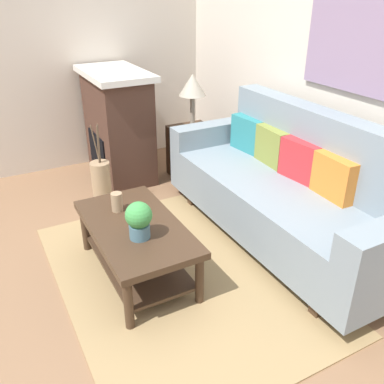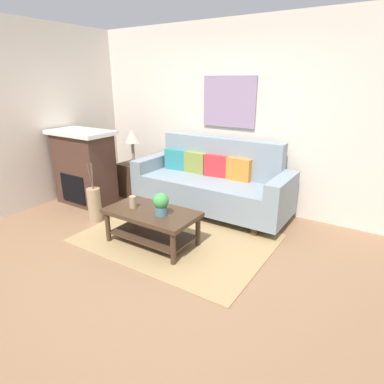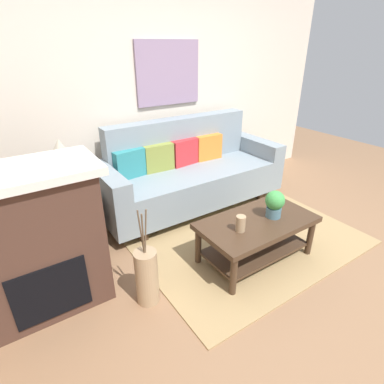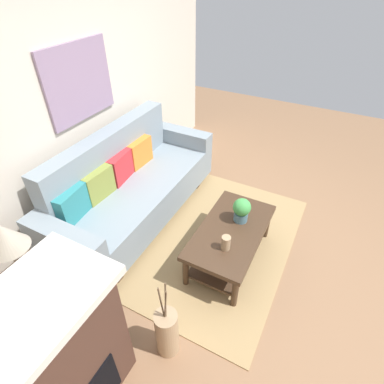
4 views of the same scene
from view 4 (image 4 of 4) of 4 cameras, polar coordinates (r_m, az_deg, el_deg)
ground_plane at (r=3.43m, az=11.69°, el=-11.51°), size 8.97×8.97×0.00m
wall_back at (r=3.53m, az=-19.54°, el=15.83°), size 4.97×0.10×2.70m
area_rug at (r=3.52m, az=3.91°, el=-8.77°), size 2.29×1.65×0.01m
couch at (r=3.59m, az=-11.15°, el=0.75°), size 2.32×0.84×1.08m
throw_pillow_teal at (r=3.12m, az=-21.47°, el=-2.23°), size 0.37×0.16×0.32m
throw_pillow_olive at (r=3.31m, az=-17.13°, el=1.36°), size 0.37×0.14×0.32m
throw_pillow_crimson at (r=3.52m, az=-13.27°, el=4.54°), size 0.37×0.16×0.32m
throw_pillow_orange at (r=3.75m, az=-9.84°, el=7.32°), size 0.36×0.14×0.32m
coffee_table at (r=3.12m, az=7.21°, el=-8.46°), size 1.10×0.60×0.43m
tabletop_vase at (r=2.81m, az=6.36°, el=-9.45°), size 0.08×0.08×0.14m
potted_plant_tabletop at (r=3.06m, az=9.29°, el=-3.24°), size 0.18×0.18×0.26m
side_table at (r=3.01m, az=-26.90°, el=-17.23°), size 0.44×0.44×0.56m
table_lamp at (r=2.52m, az=-31.48°, el=-7.56°), size 0.28×0.28×0.57m
fireplace at (r=2.31m, az=-25.33°, el=-27.61°), size 1.02×0.58×1.16m
floor_vase at (r=2.62m, az=-4.69°, el=-24.79°), size 0.18×0.18×0.48m
floor_vase_branch_a at (r=2.27m, az=-4.98°, el=-19.56°), size 0.05×0.01×0.36m
floor_vase_branch_b at (r=2.26m, az=-5.80°, el=-19.94°), size 0.03×0.03×0.36m
floor_vase_branch_c at (r=2.25m, az=-5.00°, el=-20.30°), size 0.03×0.05×0.36m
framed_painting at (r=3.36m, az=-20.35°, el=18.74°), size 0.84×0.03×0.73m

